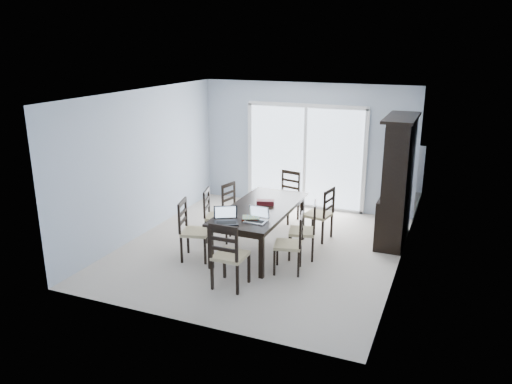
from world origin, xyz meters
TOP-DOWN VIEW (x-y plane):
  - floor at (0.00, 0.00)m, footprint 5.00×5.00m
  - ceiling at (0.00, 0.00)m, footprint 5.00×5.00m
  - back_wall at (0.00, 2.50)m, footprint 4.50×0.02m
  - wall_left at (-2.25, 0.00)m, footprint 0.02×5.00m
  - wall_right at (2.25, 0.00)m, footprint 0.02×5.00m
  - balcony at (0.00, 3.50)m, footprint 4.50×2.00m
  - railing at (0.00, 4.50)m, footprint 4.50×0.06m
  - dining_table at (0.00, 0.00)m, footprint 1.00×2.20m
  - china_hutch at (2.02, 1.25)m, footprint 0.50×1.38m
  - sliding_door at (0.00, 2.48)m, footprint 2.52×0.05m
  - chair_left_near at (-0.90, -0.78)m, footprint 0.53×0.52m
  - chair_left_mid at (-0.93, 0.06)m, footprint 0.50×0.50m
  - chair_left_far at (-0.82, 0.66)m, footprint 0.47×0.46m
  - chair_right_near at (0.79, -0.61)m, footprint 0.49×0.48m
  - chair_right_mid at (0.83, -0.02)m, footprint 0.51×0.50m
  - chair_right_far at (0.86, 0.80)m, footprint 0.49×0.48m
  - chair_end_near at (0.11, -1.51)m, footprint 0.44×0.45m
  - chair_end_far at (-0.06, 1.59)m, footprint 0.50×0.51m
  - laptop_dark at (-0.19, -0.92)m, footprint 0.43×0.39m
  - laptop_silver at (0.20, -0.69)m, footprint 0.33×0.24m
  - book_stack at (0.08, -0.62)m, footprint 0.32×0.29m
  - cell_phone at (0.16, -0.77)m, footprint 0.10×0.05m
  - game_box at (0.03, 0.16)m, footprint 0.32×0.23m
  - hot_tub at (-0.40, 3.60)m, footprint 1.95×1.81m

SIDE VIEW (x-z plane):
  - balcony at x=0.00m, z-range -0.10..0.00m
  - floor at x=0.00m, z-range 0.00..0.00m
  - hot_tub at x=-0.40m, z-range 0.00..0.88m
  - chair_left_far at x=-0.82m, z-range 0.03..1.05m
  - railing at x=0.00m, z-range 0.00..1.10m
  - chair_right_near at x=0.79m, z-range 0.03..1.10m
  - chair_left_mid at x=-0.93m, z-range 0.03..1.10m
  - chair_right_mid at x=0.83m, z-range 0.03..1.11m
  - chair_right_far at x=0.86m, z-range 0.03..1.14m
  - chair_end_far at x=-0.06m, z-range 0.03..1.15m
  - chair_left_near at x=-0.90m, z-range 0.03..1.16m
  - chair_end_near at x=0.11m, z-range 0.03..1.20m
  - dining_table at x=0.00m, z-range 0.30..1.05m
  - cell_phone at x=0.16m, z-range 0.75..0.76m
  - book_stack at x=0.08m, z-range 0.75..0.79m
  - game_box at x=0.03m, z-range 0.75..0.82m
  - laptop_silver at x=0.20m, z-range 0.69..0.92m
  - laptop_dark at x=-0.19m, z-range 0.69..0.93m
  - china_hutch at x=2.02m, z-range -0.03..2.17m
  - sliding_door at x=0.00m, z-range 0.00..2.18m
  - back_wall at x=0.00m, z-range 0.00..2.60m
  - wall_left at x=-2.25m, z-range 0.00..2.60m
  - wall_right at x=2.25m, z-range 0.00..2.60m
  - ceiling at x=0.00m, z-range 2.60..2.60m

